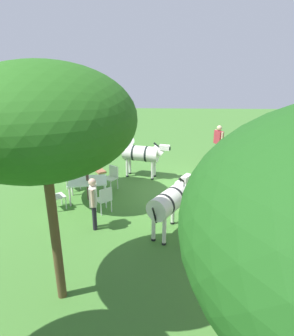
{
  "coord_description": "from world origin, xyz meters",
  "views": [
    {
      "loc": [
        0.77,
        10.72,
        4.95
      ],
      "look_at": [
        1.11,
        0.32,
        1.0
      ],
      "focal_mm": 32.87,
      "sensor_mm": 36.0,
      "label": 1
    }
  ],
  "objects_px": {
    "acacia_tree_far_lawn": "(41,120)",
    "standing_watcher": "(218,140)",
    "patio_chair_east_end": "(72,176)",
    "patio_chair_near_hut": "(112,176)",
    "zebra_nearest_camera": "(243,153)",
    "zebra_toward_hut": "(170,201)",
    "shade_umbrella": "(84,130)",
    "patio_chair_west_end": "(104,198)",
    "patio_dining_table": "(88,182)",
    "zebra_by_umbrella": "(142,154)",
    "patio_chair_near_lawn": "(55,195)",
    "guest_beside_umbrella": "(93,199)"
  },
  "relations": [
    {
      "from": "acacia_tree_far_lawn",
      "to": "standing_watcher",
      "type": "bearing_deg",
      "value": -118.93
    },
    {
      "from": "patio_chair_near_lawn",
      "to": "zebra_nearest_camera",
      "type": "height_order",
      "value": "zebra_nearest_camera"
    },
    {
      "from": "patio_dining_table",
      "to": "guest_beside_umbrella",
      "type": "relative_size",
      "value": 0.91
    },
    {
      "from": "patio_dining_table",
      "to": "zebra_toward_hut",
      "type": "relative_size",
      "value": 0.8
    },
    {
      "from": "patio_chair_near_hut",
      "to": "zebra_nearest_camera",
      "type": "relative_size",
      "value": 0.43
    },
    {
      "from": "patio_chair_near_lawn",
      "to": "guest_beside_umbrella",
      "type": "distance_m",
      "value": 1.96
    },
    {
      "from": "zebra_toward_hut",
      "to": "acacia_tree_far_lawn",
      "type": "xyz_separation_m",
      "value": [
        2.4,
        2.57,
        2.82
      ]
    },
    {
      "from": "patio_dining_table",
      "to": "zebra_nearest_camera",
      "type": "bearing_deg",
      "value": -158.38
    },
    {
      "from": "shade_umbrella",
      "to": "patio_chair_near_hut",
      "type": "height_order",
      "value": "shade_umbrella"
    },
    {
      "from": "zebra_toward_hut",
      "to": "patio_chair_near_hut",
      "type": "bearing_deg",
      "value": 156.93
    },
    {
      "from": "patio_chair_near_hut",
      "to": "zebra_nearest_camera",
      "type": "xyz_separation_m",
      "value": [
        -5.26,
        -1.41,
        0.51
      ]
    },
    {
      "from": "guest_beside_umbrella",
      "to": "zebra_nearest_camera",
      "type": "height_order",
      "value": "guest_beside_umbrella"
    },
    {
      "from": "patio_chair_east_end",
      "to": "zebra_by_umbrella",
      "type": "relative_size",
      "value": 0.43
    },
    {
      "from": "zebra_nearest_camera",
      "to": "zebra_toward_hut",
      "type": "xyz_separation_m",
      "value": [
        3.17,
        4.43,
        -0.01
      ]
    },
    {
      "from": "standing_watcher",
      "to": "zebra_by_umbrella",
      "type": "relative_size",
      "value": 0.85
    },
    {
      "from": "guest_beside_umbrella",
      "to": "acacia_tree_far_lawn",
      "type": "relative_size",
      "value": 0.33
    },
    {
      "from": "patio_chair_east_end",
      "to": "zebra_toward_hut",
      "type": "xyz_separation_m",
      "value": [
        -3.62,
        2.94,
        0.5
      ]
    },
    {
      "from": "patio_chair_near_lawn",
      "to": "patio_chair_near_hut",
      "type": "bearing_deg",
      "value": 97.12
    },
    {
      "from": "patio_chair_near_hut",
      "to": "patio_chair_near_lawn",
      "type": "height_order",
      "value": "same"
    },
    {
      "from": "patio_chair_east_end",
      "to": "patio_chair_near_lawn",
      "type": "xyz_separation_m",
      "value": [
        0.11,
        1.63,
        0.0
      ]
    },
    {
      "from": "guest_beside_umbrella",
      "to": "zebra_nearest_camera",
      "type": "distance_m",
      "value": 6.87
    },
    {
      "from": "zebra_by_umbrella",
      "to": "patio_chair_west_end",
      "type": "bearing_deg",
      "value": -4.31
    },
    {
      "from": "patio_dining_table",
      "to": "patio_chair_west_end",
      "type": "relative_size",
      "value": 1.64
    },
    {
      "from": "patio_dining_table",
      "to": "zebra_toward_hut",
      "type": "height_order",
      "value": "zebra_toward_hut"
    },
    {
      "from": "zebra_toward_hut",
      "to": "standing_watcher",
      "type": "bearing_deg",
      "value": 100.68
    },
    {
      "from": "patio_chair_east_end",
      "to": "guest_beside_umbrella",
      "type": "distance_m",
      "value": 3.15
    },
    {
      "from": "shade_umbrella",
      "to": "acacia_tree_far_lawn",
      "type": "height_order",
      "value": "acacia_tree_far_lawn"
    },
    {
      "from": "patio_chair_west_end",
      "to": "zebra_nearest_camera",
      "type": "height_order",
      "value": "zebra_nearest_camera"
    },
    {
      "from": "zebra_by_umbrella",
      "to": "shade_umbrella",
      "type": "bearing_deg",
      "value": -24.96
    },
    {
      "from": "shade_umbrella",
      "to": "zebra_nearest_camera",
      "type": "xyz_separation_m",
      "value": [
        -5.97,
        -2.37,
        -1.5
      ]
    },
    {
      "from": "patio_chair_east_end",
      "to": "patio_chair_near_hut",
      "type": "bearing_deg",
      "value": 140.27
    },
    {
      "from": "shade_umbrella",
      "to": "zebra_by_umbrella",
      "type": "distance_m",
      "value": 3.23
    },
    {
      "from": "patio_chair_near_lawn",
      "to": "standing_watcher",
      "type": "height_order",
      "value": "standing_watcher"
    },
    {
      "from": "patio_dining_table",
      "to": "patio_chair_east_end",
      "type": "xyz_separation_m",
      "value": [
        0.81,
        -0.88,
        -0.14
      ]
    },
    {
      "from": "patio_dining_table",
      "to": "acacia_tree_far_lawn",
      "type": "bearing_deg",
      "value": 94.98
    },
    {
      "from": "shade_umbrella",
      "to": "patio_chair_west_end",
      "type": "height_order",
      "value": "shade_umbrella"
    },
    {
      "from": "guest_beside_umbrella",
      "to": "zebra_toward_hut",
      "type": "xyz_separation_m",
      "value": [
        -2.21,
        0.16,
        0.05
      ]
    },
    {
      "from": "patio_dining_table",
      "to": "zebra_toward_hut",
      "type": "xyz_separation_m",
      "value": [
        -2.81,
        2.07,
        0.36
      ]
    },
    {
      "from": "shade_umbrella",
      "to": "acacia_tree_far_lawn",
      "type": "xyz_separation_m",
      "value": [
        -0.4,
        4.63,
        1.31
      ]
    },
    {
      "from": "patio_dining_table",
      "to": "acacia_tree_far_lawn",
      "type": "xyz_separation_m",
      "value": [
        -0.4,
        4.63,
        3.18
      ]
    },
    {
      "from": "patio_chair_west_end",
      "to": "patio_chair_near_hut",
      "type": "distance_m",
      "value": 1.9
    },
    {
      "from": "patio_chair_east_end",
      "to": "acacia_tree_far_lawn",
      "type": "relative_size",
      "value": 0.19
    },
    {
      "from": "patio_chair_west_end",
      "to": "standing_watcher",
      "type": "relative_size",
      "value": 0.51
    },
    {
      "from": "patio_chair_near_hut",
      "to": "guest_beside_umbrella",
      "type": "bearing_deg",
      "value": 124.21
    },
    {
      "from": "patio_chair_east_end",
      "to": "patio_chair_near_lawn",
      "type": "height_order",
      "value": "same"
    },
    {
      "from": "guest_beside_umbrella",
      "to": "zebra_by_umbrella",
      "type": "distance_m",
      "value": 4.28
    },
    {
      "from": "patio_chair_near_hut",
      "to": "patio_chair_east_end",
      "type": "height_order",
      "value": "same"
    },
    {
      "from": "guest_beside_umbrella",
      "to": "standing_watcher",
      "type": "height_order",
      "value": "standing_watcher"
    },
    {
      "from": "guest_beside_umbrella",
      "to": "zebra_by_umbrella",
      "type": "relative_size",
      "value": 0.77
    },
    {
      "from": "shade_umbrella",
      "to": "patio_dining_table",
      "type": "xyz_separation_m",
      "value": [
        0.0,
        0.0,
        -1.87
      ]
    }
  ]
}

